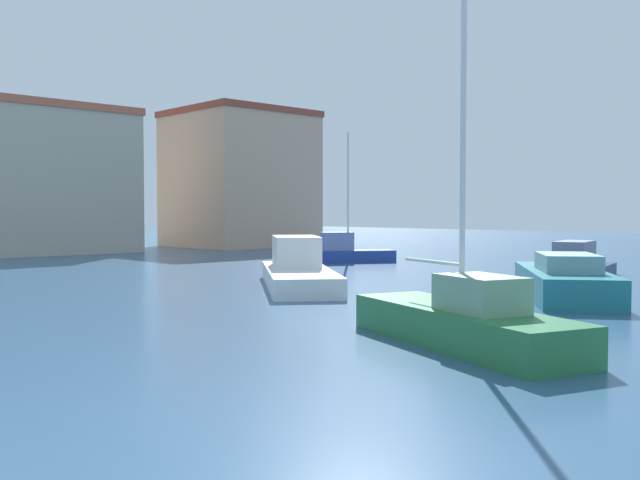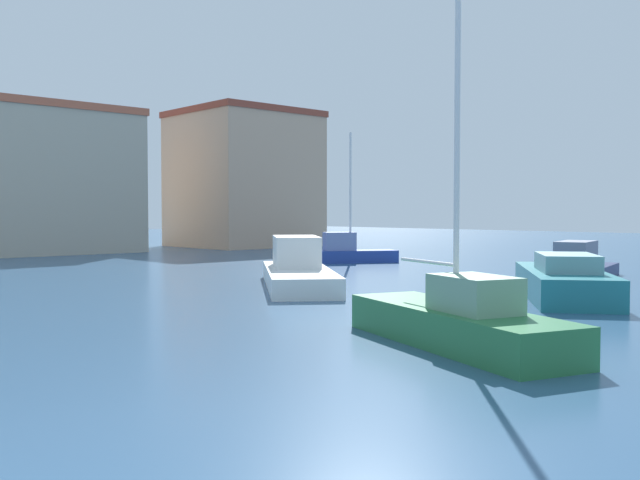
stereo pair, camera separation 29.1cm
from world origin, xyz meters
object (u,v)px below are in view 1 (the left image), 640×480
sailboat_blue_center_channel (345,252)px  motorboat_teal_distant_north (564,281)px  sailboat_green_inner_mooring (464,318)px  motorboat_white_behind_lamppost (298,269)px  motorboat_navy_mid_harbor (576,268)px

sailboat_blue_center_channel → motorboat_teal_distant_north: (-6.26, -16.42, -0.03)m
sailboat_green_inner_mooring → motorboat_teal_distant_north: sailboat_green_inner_mooring is taller
sailboat_blue_center_channel → motorboat_white_behind_lamppost: sailboat_blue_center_channel is taller
sailboat_blue_center_channel → motorboat_teal_distant_north: 17.57m
motorboat_navy_mid_harbor → sailboat_green_inner_mooring: 16.30m
sailboat_green_inner_mooring → motorboat_teal_distant_north: (9.29, 2.73, -0.02)m
sailboat_blue_center_channel → motorboat_teal_distant_north: sailboat_blue_center_channel is taller
sailboat_blue_center_channel → sailboat_green_inner_mooring: sailboat_green_inner_mooring is taller
sailboat_blue_center_channel → motorboat_teal_distant_north: bearing=-110.9°
sailboat_blue_center_channel → motorboat_navy_mid_harbor: 13.69m
sailboat_blue_center_channel → motorboat_navy_mid_harbor: (-0.20, -13.68, -0.09)m
motorboat_teal_distant_north → sailboat_green_inner_mooring: bearing=-163.7°
sailboat_blue_center_channel → motorboat_white_behind_lamppost: 12.85m
sailboat_blue_center_channel → sailboat_green_inner_mooring: (-15.56, -19.14, -0.01)m
sailboat_blue_center_channel → motorboat_white_behind_lamppost: size_ratio=0.88×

